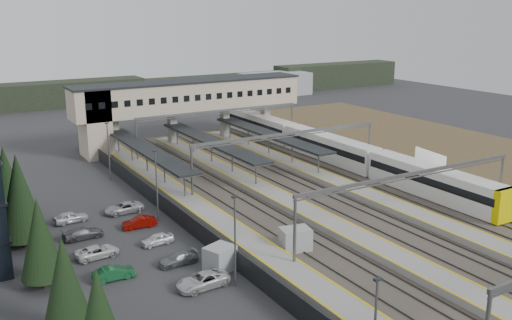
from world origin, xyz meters
TOP-DOWN VIEW (x-y plane):
  - ground at (0.00, 0.00)m, footprint 220.00×220.00m
  - conifer_row at (-22.00, -3.86)m, footprint 4.42×49.82m
  - car_park at (-13.40, -6.63)m, footprint 10.75×44.51m
  - lampposts at (-8.00, 1.25)m, footprint 0.50×53.25m
  - fence at (-6.50, 5.00)m, footprint 0.08×90.00m
  - relay_cabin_near at (0.46, -4.57)m, footprint 3.19×2.61m
  - relay_cabin_far at (-7.74, -4.57)m, footprint 3.08×2.84m
  - rail_corridor at (9.34, 5.00)m, footprint 34.00×90.00m
  - canopies at (7.00, 27.00)m, footprint 23.10×30.00m
  - footbridge at (7.70, 42.00)m, footprint 40.40×6.40m
  - gantries at (12.00, 3.00)m, footprint 28.40×62.28m
  - train at (24.00, 20.33)m, footprint 2.98×62.36m
  - billboard at (26.73, 3.12)m, footprint 1.00×5.90m
  - scrub_east at (45.00, 5.00)m, footprint 34.00×120.00m
  - treeline_far at (23.81, 92.28)m, footprint 170.00×19.00m

SIDE VIEW (x-z plane):
  - ground at x=0.00m, z-range 0.00..0.00m
  - scrub_east at x=45.00m, z-range 0.00..0.06m
  - rail_corridor at x=9.34m, z-range -0.17..0.75m
  - car_park at x=-13.40m, z-range -0.04..1.26m
  - fence at x=-6.50m, z-range 0.00..2.00m
  - relay_cabin_far at x=-7.74m, z-range 0.00..2.29m
  - relay_cabin_near at x=0.46m, z-range 0.00..2.36m
  - train at x=24.00m, z-range 0.26..4.01m
  - treeline_far at x=23.81m, z-range -0.55..6.45m
  - billboard at x=26.73m, z-range 0.86..5.90m
  - canopies at x=7.00m, z-range 2.28..5.56m
  - lampposts at x=-8.00m, z-range 0.30..8.37m
  - conifer_row at x=-22.00m, z-range 0.09..9.59m
  - gantries at x=12.00m, z-range 2.41..9.58m
  - footbridge at x=7.70m, z-range 2.33..13.53m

